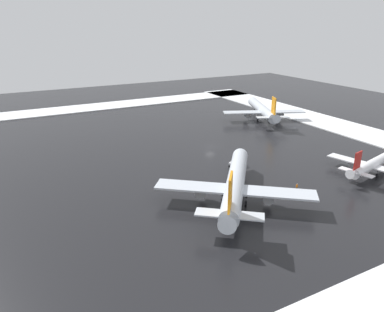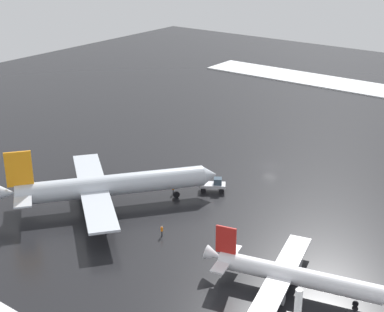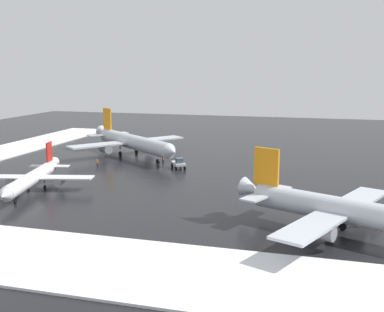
# 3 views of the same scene
# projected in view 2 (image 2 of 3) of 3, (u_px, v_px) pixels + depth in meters

# --- Properties ---
(ground_plane) EXTENTS (240.00, 240.00, 0.00)m
(ground_plane) POSITION_uv_depth(u_px,v_px,m) (270.00, 165.00, 116.06)
(ground_plane) COLOR black
(airplane_parked_portside) EXTENTS (31.27, 28.16, 11.12)m
(airplane_parked_portside) POSITION_uv_depth(u_px,v_px,m) (107.00, 186.00, 98.33)
(airplane_parked_portside) COLOR silver
(airplane_parked_portside) RESTS_ON ground_plane
(airplane_distant_tail) EXTENTS (20.97, 25.00, 7.50)m
(airplane_distant_tail) POSITION_uv_depth(u_px,v_px,m) (293.00, 275.00, 75.50)
(airplane_distant_tail) COLOR white
(airplane_distant_tail) RESTS_ON ground_plane
(pushback_tug) EXTENTS (4.36, 5.05, 2.50)m
(pushback_tug) POSITION_uv_depth(u_px,v_px,m) (214.00, 184.00, 104.56)
(pushback_tug) COLOR silver
(pushback_tug) RESTS_ON ground_plane
(ground_crew_beside_wing) EXTENTS (0.36, 0.36, 1.71)m
(ground_crew_beside_wing) POSITION_uv_depth(u_px,v_px,m) (162.00, 230.00, 89.60)
(ground_crew_beside_wing) COLOR black
(ground_crew_beside_wing) RESTS_ON ground_plane
(ground_crew_mid_apron) EXTENTS (0.36, 0.36, 1.71)m
(ground_crew_mid_apron) POSITION_uv_depth(u_px,v_px,m) (173.00, 189.00, 103.49)
(ground_crew_mid_apron) COLOR black
(ground_crew_mid_apron) RESTS_ON ground_plane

